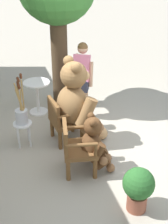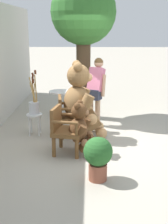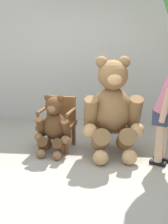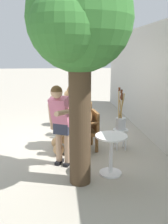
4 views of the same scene
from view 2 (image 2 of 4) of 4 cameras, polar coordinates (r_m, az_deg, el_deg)
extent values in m
plane|color=#A8A091|center=(6.24, 3.29, -5.82)|extent=(60.00, 60.00, 0.00)
cube|color=brown|center=(5.68, -2.89, -3.64)|extent=(0.65, 0.61, 0.07)
cylinder|color=brown|center=(5.50, -1.33, -6.72)|extent=(0.07, 0.07, 0.37)
cylinder|color=brown|center=(5.92, -0.33, -5.08)|extent=(0.07, 0.07, 0.37)
cylinder|color=brown|center=(5.61, -5.54, -6.37)|extent=(0.07, 0.07, 0.37)
cylinder|color=brown|center=(6.02, -4.26, -4.79)|extent=(0.07, 0.07, 0.37)
cube|color=brown|center=(5.67, -5.18, -1.14)|extent=(0.52, 0.15, 0.42)
cylinder|color=brown|center=(5.37, -3.59, -1.92)|extent=(0.14, 0.48, 0.06)
cylinder|color=brown|center=(5.36, -1.40, -3.18)|extent=(0.05, 0.05, 0.22)
cylinder|color=brown|center=(5.84, -2.32, -0.49)|extent=(0.14, 0.48, 0.06)
cylinder|color=brown|center=(5.82, -0.30, -1.65)|extent=(0.05, 0.05, 0.22)
cube|color=brown|center=(6.55, -2.36, -1.03)|extent=(0.62, 0.58, 0.07)
cylinder|color=brown|center=(6.42, -0.34, -3.44)|extent=(0.07, 0.07, 0.37)
cylinder|color=brown|center=(6.85, -0.70, -2.21)|extent=(0.07, 0.07, 0.37)
cylinder|color=brown|center=(6.39, -4.10, -3.55)|extent=(0.07, 0.07, 0.37)
cylinder|color=brown|center=(6.83, -4.22, -2.31)|extent=(0.07, 0.07, 0.37)
cube|color=brown|center=(6.48, -4.42, 0.99)|extent=(0.52, 0.12, 0.42)
cylinder|color=brown|center=(6.24, -2.25, 0.57)|extent=(0.11, 0.48, 0.06)
cylinder|color=brown|center=(6.29, -0.33, -0.35)|extent=(0.05, 0.05, 0.22)
cylinder|color=brown|center=(6.73, -2.51, 1.65)|extent=(0.11, 0.48, 0.06)
cylinder|color=brown|center=(6.77, -0.73, 0.79)|extent=(0.05, 0.05, 0.22)
ellipsoid|color=olive|center=(6.47, -1.33, 1.63)|extent=(0.70, 0.62, 0.74)
sphere|color=olive|center=(6.36, -1.03, 6.66)|extent=(0.47, 0.47, 0.47)
ellipsoid|color=tan|center=(6.38, 0.78, 6.37)|extent=(0.24, 0.20, 0.17)
sphere|color=black|center=(6.38, 0.78, 6.48)|extent=(0.07, 0.07, 0.07)
sphere|color=olive|center=(6.15, -1.13, 8.25)|extent=(0.19, 0.19, 0.19)
sphere|color=olive|center=(6.50, -1.39, 8.64)|extent=(0.19, 0.19, 0.19)
cylinder|color=olive|center=(6.14, 0.07, 0.90)|extent=(0.26, 0.43, 0.56)
sphere|color=tan|center=(6.21, 1.45, -1.33)|extent=(0.22, 0.22, 0.22)
cylinder|color=olive|center=(6.81, -0.52, 2.35)|extent=(0.26, 0.43, 0.56)
sphere|color=tan|center=(6.90, 0.71, 0.41)|extent=(0.22, 0.22, 0.22)
cylinder|color=olive|center=(6.41, 1.26, -2.23)|extent=(0.32, 0.49, 0.44)
sphere|color=tan|center=(6.48, 3.23, -3.89)|extent=(0.24, 0.24, 0.24)
cylinder|color=olive|center=(6.79, 0.86, -1.22)|extent=(0.32, 0.49, 0.44)
sphere|color=tan|center=(6.89, 2.68, -2.70)|extent=(0.24, 0.24, 0.24)
ellipsoid|color=brown|center=(5.66, -1.08, -3.28)|extent=(0.45, 0.40, 0.46)
sphere|color=brown|center=(5.55, -0.86, 0.16)|extent=(0.29, 0.29, 0.29)
ellipsoid|color=#8C603D|center=(5.53, 0.39, -0.13)|extent=(0.16, 0.13, 0.11)
sphere|color=black|center=(5.53, 0.39, -0.06)|extent=(0.04, 0.04, 0.04)
sphere|color=brown|center=(5.42, -1.27, 1.13)|extent=(0.11, 0.11, 0.11)
sphere|color=brown|center=(5.63, -0.78, 1.66)|extent=(0.11, 0.11, 0.11)
cylinder|color=brown|center=(5.45, -0.78, -4.04)|extent=(0.17, 0.27, 0.35)
sphere|color=#8C603D|center=(5.47, 0.14, -5.66)|extent=(0.14, 0.14, 0.14)
cylinder|color=brown|center=(5.84, 0.12, -2.67)|extent=(0.17, 0.27, 0.35)
sphere|color=#8C603D|center=(5.89, 1.02, -4.11)|extent=(0.14, 0.14, 0.14)
cylinder|color=brown|center=(5.60, 0.35, -6.20)|extent=(0.22, 0.31, 0.27)
sphere|color=#8C603D|center=(5.61, 1.72, -7.51)|extent=(0.15, 0.15, 0.15)
cylinder|color=brown|center=(5.83, 0.82, -5.33)|extent=(0.22, 0.31, 0.27)
sphere|color=#8C603D|center=(5.86, 2.17, -6.50)|extent=(0.15, 0.15, 0.15)
cube|color=black|center=(7.32, 2.48, -2.32)|extent=(0.25, 0.19, 0.06)
cylinder|color=tan|center=(7.20, 2.52, 1.02)|extent=(0.12, 0.12, 0.82)
cube|color=black|center=(7.40, 1.22, -2.12)|extent=(0.25, 0.19, 0.06)
cylinder|color=tan|center=(7.28, 1.24, 1.18)|extent=(0.12, 0.12, 0.82)
cube|color=#33384C|center=(7.18, 1.90, 3.27)|extent=(0.33, 0.37, 0.24)
cube|color=pink|center=(7.19, 2.22, 5.94)|extent=(0.47, 0.45, 0.58)
sphere|color=tan|center=(7.26, 2.71, 8.90)|extent=(0.21, 0.21, 0.21)
sphere|color=brown|center=(7.26, 2.72, 9.06)|extent=(0.21, 0.21, 0.21)
cylinder|color=tan|center=(7.49, 1.74, 6.71)|extent=(0.54, 0.33, 0.15)
cylinder|color=tan|center=(7.13, 3.59, 4.86)|extent=(0.18, 0.15, 0.51)
cylinder|color=silver|center=(6.70, -9.06, -0.48)|extent=(0.34, 0.34, 0.03)
cylinder|color=silver|center=(6.88, -9.65, -2.09)|extent=(0.04, 0.04, 0.43)
cylinder|color=silver|center=(6.69, -9.95, -2.60)|extent=(0.04, 0.04, 0.43)
cylinder|color=silver|center=(6.85, -8.02, -2.11)|extent=(0.04, 0.04, 0.43)
cylinder|color=silver|center=(6.66, -8.28, -2.62)|extent=(0.04, 0.04, 0.43)
cylinder|color=silver|center=(6.67, -9.11, 0.72)|extent=(0.22, 0.22, 0.26)
cylinder|color=tan|center=(6.58, -9.20, 3.29)|extent=(0.07, 0.16, 0.71)
cylinder|color=#592D19|center=(6.51, -9.36, 6.75)|extent=(0.05, 0.06, 0.09)
cylinder|color=tan|center=(6.58, -8.75, 3.53)|extent=(0.14, 0.03, 0.77)
cylinder|color=#592D19|center=(6.50, -8.91, 7.21)|extent=(0.06, 0.04, 0.09)
cylinder|color=tan|center=(6.61, -9.17, 2.74)|extent=(0.09, 0.08, 0.58)
cylinder|color=#592D19|center=(6.55, -9.29, 5.58)|extent=(0.05, 0.05, 0.09)
cylinder|color=tan|center=(6.57, -9.20, 2.76)|extent=(0.04, 0.14, 0.60)
cylinder|color=#592D19|center=(6.51, -9.33, 5.71)|extent=(0.05, 0.06, 0.09)
cylinder|color=tan|center=(6.60, -9.25, 2.98)|extent=(0.04, 0.05, 0.65)
cylinder|color=#592D19|center=(6.53, -9.38, 6.09)|extent=(0.05, 0.05, 0.08)
cylinder|color=white|center=(7.69, -4.35, 3.70)|extent=(0.56, 0.56, 0.03)
cylinder|color=white|center=(7.77, -4.30, 1.10)|extent=(0.07, 0.07, 0.69)
cylinder|color=white|center=(7.85, -4.25, -1.23)|extent=(0.40, 0.40, 0.03)
cylinder|color=#473523|center=(7.81, -0.11, 6.74)|extent=(0.35, 0.35, 2.16)
sphere|color=#33702D|center=(7.73, -0.12, 17.88)|extent=(1.56, 1.56, 1.56)
sphere|color=#33702D|center=(8.12, 1.67, 16.65)|extent=(0.94, 0.94, 0.94)
cylinder|color=brown|center=(4.81, 2.54, -10.86)|extent=(0.28, 0.28, 0.26)
sphere|color=#286028|center=(4.67, 2.58, -7.23)|extent=(0.44, 0.44, 0.44)
camera|label=1|loc=(2.35, -51.37, 37.23)|focal=50.00mm
camera|label=3|loc=(7.71, 38.28, 10.40)|focal=50.00mm
camera|label=4|loc=(11.52, 1.87, 14.64)|focal=40.00mm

